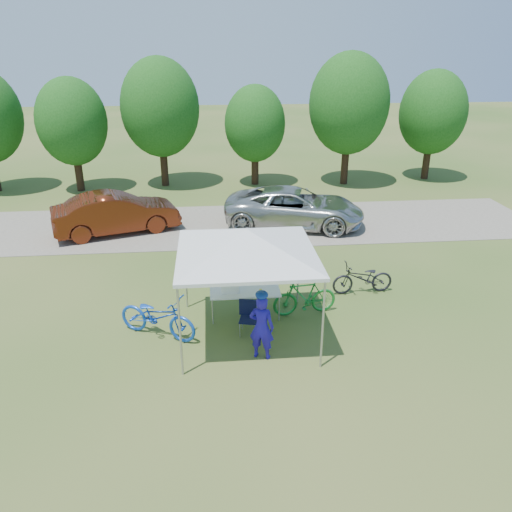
{
  "coord_description": "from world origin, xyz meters",
  "views": [
    {
      "loc": [
        -0.77,
        -10.47,
        6.55
      ],
      "look_at": [
        0.41,
        2.0,
        1.21
      ],
      "focal_mm": 35.0,
      "sensor_mm": 36.0,
      "label": 1
    }
  ],
  "objects_px": {
    "folding_table": "(245,292)",
    "cyclist": "(262,327)",
    "folding_chair": "(248,314)",
    "sedan": "(116,213)",
    "cooler": "(230,285)",
    "minivan": "(295,207)",
    "bike_dark": "(363,278)",
    "bike_blue": "(157,316)",
    "bike_green": "(305,296)"
  },
  "relations": [
    {
      "from": "folding_table",
      "to": "folding_chair",
      "type": "distance_m",
      "value": 0.8
    },
    {
      "from": "cyclist",
      "to": "bike_dark",
      "type": "height_order",
      "value": "cyclist"
    },
    {
      "from": "folding_chair",
      "to": "bike_green",
      "type": "bearing_deg",
      "value": 38.86
    },
    {
      "from": "cyclist",
      "to": "bike_green",
      "type": "height_order",
      "value": "cyclist"
    },
    {
      "from": "folding_chair",
      "to": "cooler",
      "type": "distance_m",
      "value": 0.96
    },
    {
      "from": "bike_dark",
      "to": "cyclist",
      "type": "bearing_deg",
      "value": -51.41
    },
    {
      "from": "folding_table",
      "to": "cyclist",
      "type": "relative_size",
      "value": 1.16
    },
    {
      "from": "folding_table",
      "to": "minivan",
      "type": "xyz_separation_m",
      "value": [
        2.41,
        6.8,
        0.06
      ]
    },
    {
      "from": "folding_table",
      "to": "sedan",
      "type": "height_order",
      "value": "sedan"
    },
    {
      "from": "bike_blue",
      "to": "bike_dark",
      "type": "relative_size",
      "value": 1.18
    },
    {
      "from": "bike_blue",
      "to": "bike_green",
      "type": "bearing_deg",
      "value": -51.28
    },
    {
      "from": "cooler",
      "to": "cyclist",
      "type": "xyz_separation_m",
      "value": [
        0.61,
        -1.87,
        -0.13
      ]
    },
    {
      "from": "bike_dark",
      "to": "sedan",
      "type": "height_order",
      "value": "sedan"
    },
    {
      "from": "folding_chair",
      "to": "cooler",
      "type": "relative_size",
      "value": 1.77
    },
    {
      "from": "folding_table",
      "to": "cooler",
      "type": "height_order",
      "value": "cooler"
    },
    {
      "from": "minivan",
      "to": "bike_blue",
      "type": "bearing_deg",
      "value": 161.7
    },
    {
      "from": "cooler",
      "to": "bike_dark",
      "type": "bearing_deg",
      "value": 14.84
    },
    {
      "from": "cooler",
      "to": "bike_green",
      "type": "relative_size",
      "value": 0.28
    },
    {
      "from": "bike_dark",
      "to": "cooler",
      "type": "bearing_deg",
      "value": -78.7
    },
    {
      "from": "cyclist",
      "to": "bike_green",
      "type": "xyz_separation_m",
      "value": [
        1.32,
        1.85,
        -0.26
      ]
    },
    {
      "from": "folding_chair",
      "to": "bike_dark",
      "type": "distance_m",
      "value": 3.82
    },
    {
      "from": "cyclist",
      "to": "sedan",
      "type": "bearing_deg",
      "value": -41.34
    },
    {
      "from": "cooler",
      "to": "minivan",
      "type": "relative_size",
      "value": 0.09
    },
    {
      "from": "folding_table",
      "to": "bike_dark",
      "type": "height_order",
      "value": "bike_dark"
    },
    {
      "from": "folding_table",
      "to": "cyclist",
      "type": "height_order",
      "value": "cyclist"
    },
    {
      "from": "folding_table",
      "to": "minivan",
      "type": "distance_m",
      "value": 7.22
    },
    {
      "from": "sedan",
      "to": "folding_chair",
      "type": "bearing_deg",
      "value": -168.46
    },
    {
      "from": "bike_dark",
      "to": "minivan",
      "type": "distance_m",
      "value": 5.89
    },
    {
      "from": "cyclist",
      "to": "folding_chair",
      "type": "bearing_deg",
      "value": -58.35
    },
    {
      "from": "bike_blue",
      "to": "sedan",
      "type": "height_order",
      "value": "sedan"
    },
    {
      "from": "folding_table",
      "to": "bike_dark",
      "type": "bearing_deg",
      "value": 16.43
    },
    {
      "from": "folding_chair",
      "to": "sedan",
      "type": "distance_m",
      "value": 8.62
    },
    {
      "from": "bike_blue",
      "to": "sedan",
      "type": "relative_size",
      "value": 0.45
    },
    {
      "from": "folding_table",
      "to": "bike_green",
      "type": "distance_m",
      "value": 1.56
    },
    {
      "from": "folding_chair",
      "to": "sedan",
      "type": "relative_size",
      "value": 0.18
    },
    {
      "from": "sedan",
      "to": "bike_dark",
      "type": "bearing_deg",
      "value": -144.93
    },
    {
      "from": "cyclist",
      "to": "bike_blue",
      "type": "relative_size",
      "value": 0.75
    },
    {
      "from": "cooler",
      "to": "bike_dark",
      "type": "distance_m",
      "value": 3.95
    },
    {
      "from": "folding_chair",
      "to": "bike_dark",
      "type": "xyz_separation_m",
      "value": [
        3.39,
        1.77,
        -0.03
      ]
    },
    {
      "from": "cooler",
      "to": "bike_blue",
      "type": "height_order",
      "value": "bike_blue"
    },
    {
      "from": "folding_chair",
      "to": "bike_blue",
      "type": "distance_m",
      "value": 2.18
    },
    {
      "from": "folding_chair",
      "to": "minivan",
      "type": "height_order",
      "value": "minivan"
    },
    {
      "from": "cooler",
      "to": "bike_green",
      "type": "xyz_separation_m",
      "value": [
        1.93,
        -0.02,
        -0.39
      ]
    },
    {
      "from": "bike_dark",
      "to": "sedan",
      "type": "distance_m",
      "value": 9.58
    },
    {
      "from": "cyclist",
      "to": "sedan",
      "type": "distance_m",
      "value": 9.68
    },
    {
      "from": "folding_chair",
      "to": "sedan",
      "type": "xyz_separation_m",
      "value": [
        -4.32,
        7.46,
        0.28
      ]
    },
    {
      "from": "bike_blue",
      "to": "minivan",
      "type": "relative_size",
      "value": 0.39
    },
    {
      "from": "cooler",
      "to": "cyclist",
      "type": "bearing_deg",
      "value": -71.83
    },
    {
      "from": "cyclist",
      "to": "minivan",
      "type": "relative_size",
      "value": 0.29
    },
    {
      "from": "bike_dark",
      "to": "minivan",
      "type": "relative_size",
      "value": 0.33
    }
  ]
}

